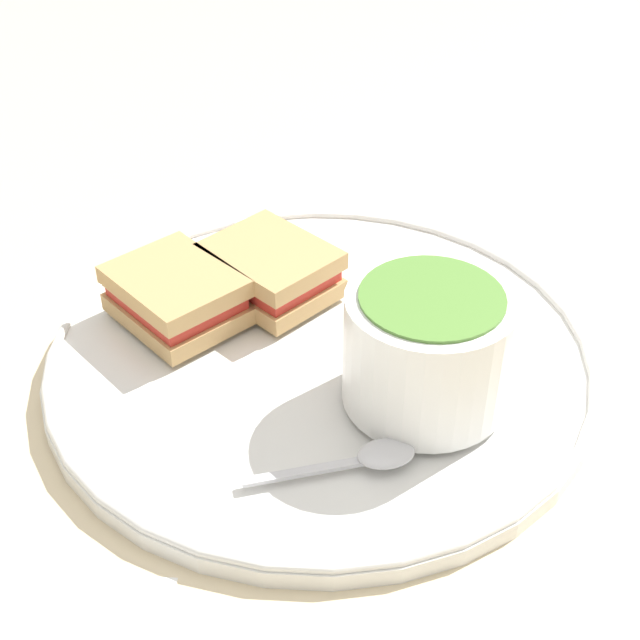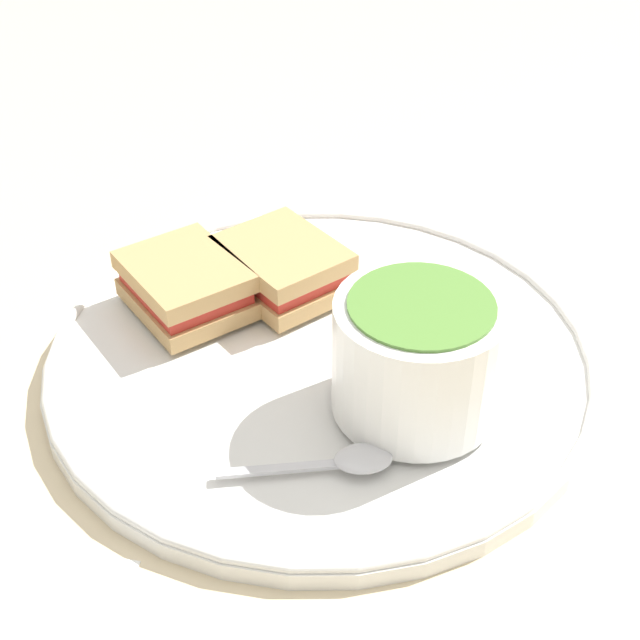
# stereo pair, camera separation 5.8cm
# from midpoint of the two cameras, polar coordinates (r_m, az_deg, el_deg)

# --- Properties ---
(ground_plane) EXTENTS (2.40, 2.40, 0.00)m
(ground_plane) POSITION_cam_midpoint_polar(r_m,az_deg,el_deg) (0.61, 2.75, -2.99)
(ground_plane) COLOR beige
(plate) EXTENTS (0.37, 0.37, 0.02)m
(plate) POSITION_cam_midpoint_polar(r_m,az_deg,el_deg) (0.60, 2.78, -2.37)
(plate) COLOR white
(plate) RESTS_ON ground_plane
(soup_bowl) EXTENTS (0.10, 0.10, 0.08)m
(soup_bowl) POSITION_cam_midpoint_polar(r_m,az_deg,el_deg) (0.53, 9.38, -2.38)
(soup_bowl) COLOR white
(soup_bowl) RESTS_ON plate
(spoon) EXTENTS (0.08, 0.08, 0.01)m
(spoon) POSITION_cam_midpoint_polar(r_m,az_deg,el_deg) (0.52, 5.30, -9.05)
(spoon) COLOR silver
(spoon) RESTS_ON plate
(sandwich_half_near) EXTENTS (0.10, 0.09, 0.04)m
(sandwich_half_near) POSITION_cam_midpoint_polar(r_m,az_deg,el_deg) (0.64, 0.19, 3.34)
(sandwich_half_near) COLOR tan
(sandwich_half_near) RESTS_ON plate
(sandwich_half_far) EXTENTS (0.10, 0.09, 0.04)m
(sandwich_half_far) POSITION_cam_midpoint_polar(r_m,az_deg,el_deg) (0.63, -5.99, 2.12)
(sandwich_half_far) COLOR tan
(sandwich_half_far) RESTS_ON plate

